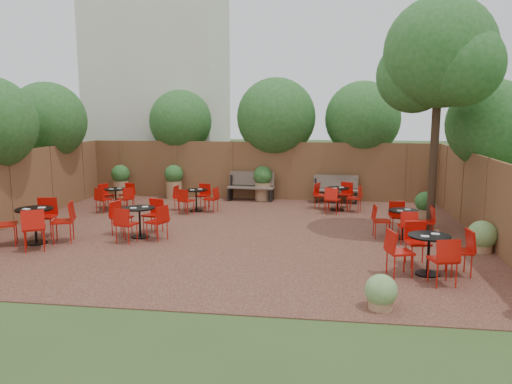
# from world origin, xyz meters

# --- Properties ---
(ground) EXTENTS (80.00, 80.00, 0.00)m
(ground) POSITION_xyz_m (0.00, 0.00, 0.00)
(ground) COLOR #354F23
(ground) RESTS_ON ground
(courtyard_paving) EXTENTS (12.00, 10.00, 0.02)m
(courtyard_paving) POSITION_xyz_m (0.00, 0.00, 0.01)
(courtyard_paving) COLOR #381A17
(courtyard_paving) RESTS_ON ground
(fence_back) EXTENTS (12.00, 0.08, 2.00)m
(fence_back) POSITION_xyz_m (0.00, 5.00, 1.00)
(fence_back) COLOR brown
(fence_back) RESTS_ON ground
(fence_left) EXTENTS (0.08, 10.00, 2.00)m
(fence_left) POSITION_xyz_m (-6.00, 0.00, 1.00)
(fence_left) COLOR brown
(fence_left) RESTS_ON ground
(fence_right) EXTENTS (0.08, 10.00, 2.00)m
(fence_right) POSITION_xyz_m (6.00, 0.00, 1.00)
(fence_right) COLOR brown
(fence_right) RESTS_ON ground
(neighbour_building) EXTENTS (5.00, 4.00, 8.00)m
(neighbour_building) POSITION_xyz_m (-4.50, 8.00, 4.00)
(neighbour_building) COLOR beige
(neighbour_building) RESTS_ON ground
(overhang_foliage) EXTENTS (15.75, 10.87, 2.76)m
(overhang_foliage) POSITION_xyz_m (-1.65, 2.88, 2.76)
(overhang_foliage) COLOR #1F521A
(overhang_foliage) RESTS_ON ground
(courtyard_tree) EXTENTS (2.76, 2.66, 5.71)m
(courtyard_tree) POSITION_xyz_m (4.86, 0.49, 4.24)
(courtyard_tree) COLOR black
(courtyard_tree) RESTS_ON courtyard_paving
(park_bench_left) EXTENTS (1.61, 0.64, 0.97)m
(park_bench_left) POSITION_xyz_m (-0.24, 4.63, 0.52)
(park_bench_left) COLOR brown
(park_bench_left) RESTS_ON courtyard_paving
(park_bench_right) EXTENTS (1.49, 0.50, 0.91)m
(park_bench_right) POSITION_xyz_m (2.61, 4.62, 0.49)
(park_bench_right) COLOR brown
(park_bench_right) RESTS_ON courtyard_paving
(bistro_tables) EXTENTS (10.26, 7.48, 0.95)m
(bistro_tables) POSITION_xyz_m (-0.31, 0.09, 0.45)
(bistro_tables) COLOR black
(bistro_tables) RESTS_ON courtyard_paving
(planters) EXTENTS (10.31, 4.06, 1.18)m
(planters) POSITION_xyz_m (-1.36, 4.06, 0.64)
(planters) COLOR #976F4B
(planters) RESTS_ON courtyard_paving
(low_shrubs) EXTENTS (3.08, 4.29, 0.69)m
(low_shrubs) POSITION_xyz_m (5.07, -3.01, 0.33)
(low_shrubs) COLOR #976F4B
(low_shrubs) RESTS_ON courtyard_paving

